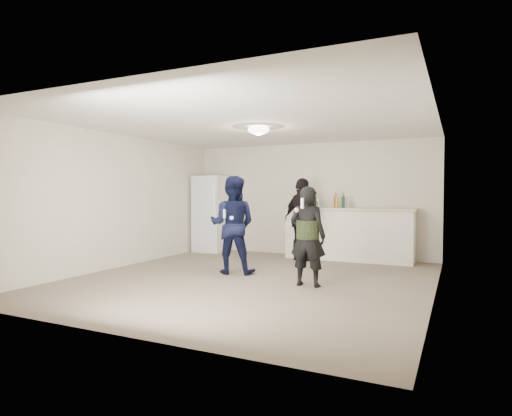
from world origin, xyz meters
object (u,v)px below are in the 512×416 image
at_px(counter, 348,235).
at_px(spectator, 302,219).
at_px(fridge, 212,214).
at_px(woman, 308,236).
at_px(man, 233,225).
at_px(shaker, 318,204).

height_order(counter, spectator, spectator).
height_order(fridge, woman, fridge).
bearing_deg(counter, fridge, -178.78).
height_order(fridge, man, fridge).
relative_size(fridge, woman, 1.20).
height_order(shaker, woman, woman).
bearing_deg(man, woman, 150.33).
xyz_separation_m(shaker, spectator, (-0.24, -0.32, -0.32)).
distance_m(counter, shaker, 0.91).
relative_size(shaker, spectator, 0.10).
bearing_deg(shaker, woman, -76.06).
distance_m(counter, woman, 2.76).
bearing_deg(fridge, woman, -38.99).
bearing_deg(shaker, spectator, -126.28).
xyz_separation_m(man, spectator, (0.63, 1.85, 0.01)).
distance_m(counter, man, 2.77).
relative_size(man, spectator, 0.99).
distance_m(counter, spectator, 1.03).
height_order(fridge, shaker, fridge).
xyz_separation_m(fridge, man, (1.79, -2.25, -0.05)).
relative_size(shaker, man, 0.10).
relative_size(woman, spectator, 0.88).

